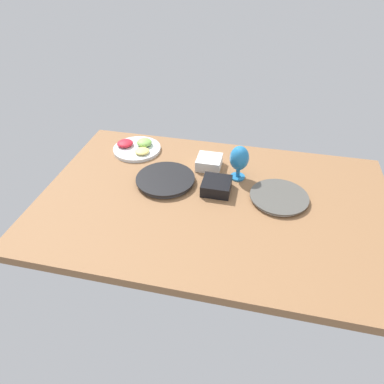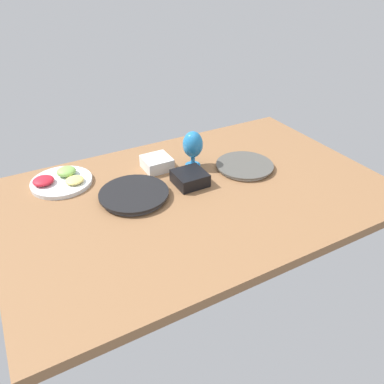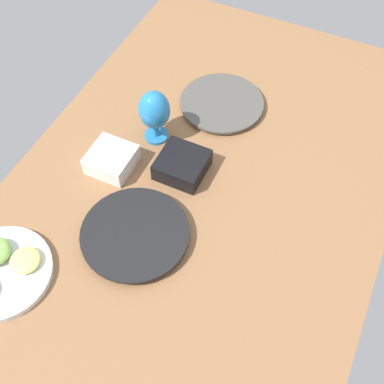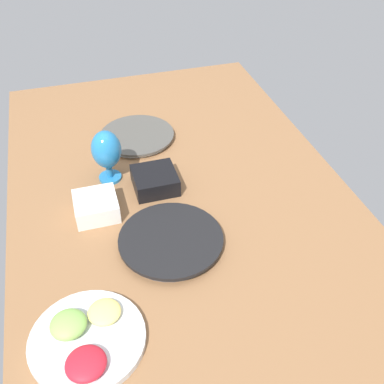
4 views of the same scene
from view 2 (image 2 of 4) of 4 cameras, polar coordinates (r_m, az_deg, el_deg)
name	(u,v)px [view 2 (image 2 of 4)]	position (r cm, az deg, el deg)	size (l,w,h in cm)	color
ground_plane	(198,195)	(159.88, 0.87, -0.47)	(160.00, 104.00, 4.00)	#8C603D
dinner_plate_left	(245,166)	(177.19, 8.01, 3.94)	(26.75, 26.75, 2.04)	silver
dinner_plate_right	(134,195)	(155.76, -8.81, -0.41)	(28.72, 28.72, 2.69)	#4C4C51
fruit_platter	(61,180)	(172.79, -19.29, 1.70)	(26.19, 26.19, 5.33)	silver
hurricane_glass_blue	(193,146)	(172.26, 0.13, 7.06)	(9.30, 9.30, 17.70)	#2477B7
square_bowl_black	(190,178)	(162.23, -0.36, 2.22)	(13.32, 13.32, 5.66)	black
square_bowl_white	(157,162)	(174.72, -5.37, 4.49)	(12.37, 12.37, 5.75)	white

